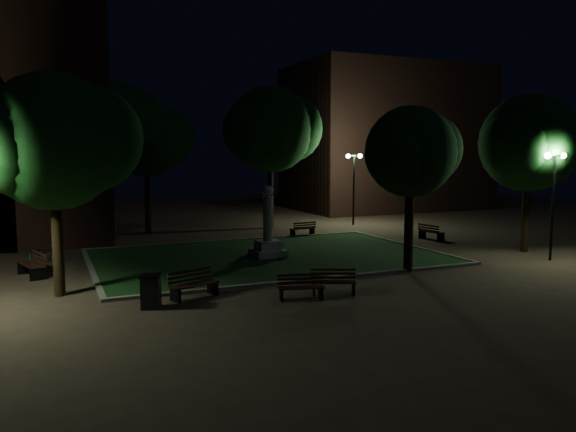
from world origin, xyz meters
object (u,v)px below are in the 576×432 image
bench_far_side (303,229)px  bicycle (46,254)px  trash_bin (151,291)px  bench_near_right (333,282)px  bench_west_near (193,285)px  bench_near_left (301,288)px  bench_right_side (431,232)px  bench_left_side (33,265)px  monument (268,237)px

bench_far_side → bicycle: size_ratio=0.96×
bicycle → trash_bin: bearing=-129.6°
bench_near_right → bench_west_near: 4.65m
bench_near_left → bench_right_side: size_ratio=0.97×
bench_near_left → bench_near_right: bench_near_right is taller
bench_near_left → bench_near_right: 1.33m
bench_far_side → bench_left_side: bearing=15.2°
bench_right_side → bench_far_side: size_ratio=1.05×
bench_right_side → trash_bin: 18.23m
bench_far_side → bicycle: (-13.57, -3.13, 0.04)m
bench_far_side → bicycle: bearing=6.2°
monument → bench_far_side: monument is taller
bench_right_side → bench_left_side: bearing=86.5°
monument → bench_left_side: (-9.71, -0.15, -0.51)m
bench_right_side → bench_near_left: bearing=118.3°
bicycle → bench_left_side: bearing=-158.1°
monument → bench_near_right: bearing=-93.4°
monument → bench_right_side: monument is taller
monument → bench_far_side: bearing=51.9°
bench_near_right → bench_west_near: size_ratio=0.91×
monument → bench_left_side: bearing=-179.1°
monument → bench_near_left: 7.53m
monument → bench_right_side: 10.23m
bench_near_left → bench_far_side: size_ratio=1.02×
bench_left_side → bench_far_side: 15.13m
bench_near_right → bench_far_side: 13.46m
bench_near_left → bicycle: bicycle is taller
monument → bicycle: size_ratio=1.99×
bench_left_side → bench_right_side: bearing=77.1°
bench_near_right → trash_bin: trash_bin is taller
monument → bench_far_side: (4.32, 5.52, -0.57)m
monument → bicycle: (-9.25, 2.38, -0.53)m
bench_near_left → bench_far_side: bearing=78.7°
bench_near_left → trash_bin: trash_bin is taller
bench_left_side → bench_west_near: bearing=23.6°
monument → bench_west_near: (-4.86, -5.73, -0.53)m
bench_right_side → bicycle: bench_right_side is taller
bench_far_side → trash_bin: size_ratio=1.47×
bench_west_near → bicycle: bearing=98.1°
bench_right_side → bench_near_right: bearing=120.8°
bench_west_near → bench_right_side: 16.59m
bench_near_left → bicycle: (-7.52, 9.69, 0.04)m
bench_near_right → bench_far_side: bearing=92.9°
bench_near_right → bench_left_side: size_ratio=0.86×
bench_far_side → trash_bin: trash_bin is taller
bench_west_near → bicycle: size_ratio=1.09×
bench_right_side → bench_west_near: bearing=107.4°
bench_near_right → bench_left_side: bench_left_side is taller
bench_right_side → bicycle: bearing=79.1°
bench_near_left → bicycle: size_ratio=0.97×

